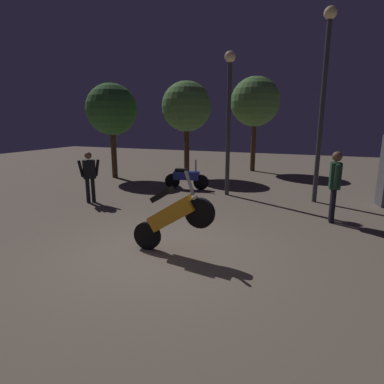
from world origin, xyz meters
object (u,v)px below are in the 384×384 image
at_px(person_rider_beside, 335,180).
at_px(streetlamp_near, 324,85).
at_px(streetlamp_far, 229,106).
at_px(motorcycle_blue_parked_left, 186,177).
at_px(motorcycle_orange_foreground, 172,216).
at_px(person_bystander_far, 89,173).

height_order(person_rider_beside, streetlamp_near, streetlamp_near).
bearing_deg(streetlamp_far, motorcycle_blue_parked_left, 168.40).
bearing_deg(motorcycle_orange_foreground, person_bystander_far, 146.50).
distance_m(person_rider_beside, person_bystander_far, 6.95).
bearing_deg(motorcycle_orange_foreground, streetlamp_near, 64.13).
bearing_deg(person_bystander_far, streetlamp_far, -100.39).
bearing_deg(person_rider_beside, streetlamp_near, 98.22).
height_order(motorcycle_blue_parked_left, person_bystander_far, person_bystander_far).
bearing_deg(person_rider_beside, streetlamp_far, 145.18).
height_order(person_rider_beside, streetlamp_far, streetlamp_far).
relative_size(motorcycle_orange_foreground, streetlamp_near, 0.30).
xyz_separation_m(motorcycle_orange_foreground, streetlamp_far, (-0.37, 5.17, 2.23)).
bearing_deg(streetlamp_far, streetlamp_near, 1.63).
xyz_separation_m(person_bystander_far, streetlamp_near, (6.48, 2.67, 2.58)).
bearing_deg(person_bystander_far, motorcycle_orange_foreground, -168.40).
height_order(motorcycle_orange_foreground, streetlamp_far, streetlamp_far).
relative_size(motorcycle_orange_foreground, person_bystander_far, 1.06).
bearing_deg(streetlamp_near, motorcycle_orange_foreground, -115.06).
distance_m(person_bystander_far, streetlamp_far, 4.93).
xyz_separation_m(motorcycle_orange_foreground, motorcycle_blue_parked_left, (-2.02, 5.51, -0.31)).
bearing_deg(motorcycle_blue_parked_left, streetlamp_far, -20.11).
bearing_deg(motorcycle_orange_foreground, streetlamp_far, 93.24).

